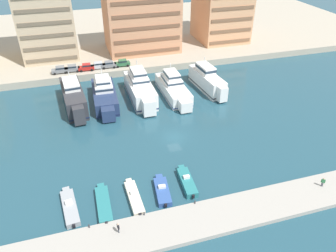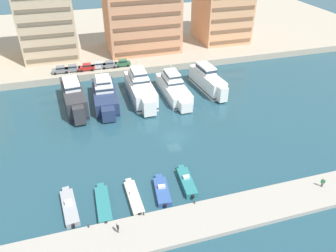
% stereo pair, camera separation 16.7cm
% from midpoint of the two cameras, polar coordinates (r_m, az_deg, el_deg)
% --- Properties ---
extents(ground_plane, '(400.00, 400.00, 0.00)m').
position_cam_midpoint_polar(ground_plane, '(63.51, 1.20, -1.94)').
color(ground_plane, '#234C5B').
extents(quay_promenade, '(180.00, 70.00, 1.82)m').
position_cam_midpoint_polar(quay_promenade, '(121.74, -8.51, 15.67)').
color(quay_promenade, '#ADA38E').
rests_on(quay_promenade, ground).
extents(pier_dock, '(120.00, 6.29, 0.71)m').
position_cam_midpoint_polar(pier_dock, '(48.67, 8.92, -15.22)').
color(pier_dock, '#A8A399').
rests_on(pier_dock, ground).
extents(yacht_charcoal_far_left, '(5.33, 17.57, 7.56)m').
position_cam_midpoint_polar(yacht_charcoal_far_left, '(75.32, -16.02, 4.86)').
color(yacht_charcoal_far_left, '#333338').
rests_on(yacht_charcoal_far_left, ground).
extents(yacht_navy_left, '(5.58, 17.40, 7.54)m').
position_cam_midpoint_polar(yacht_navy_left, '(75.48, -10.89, 5.34)').
color(yacht_navy_left, navy).
rests_on(yacht_navy_left, ground).
extents(yacht_white_mid_left, '(5.02, 17.91, 8.51)m').
position_cam_midpoint_polar(yacht_white_mid_left, '(76.28, -4.77, 6.51)').
color(yacht_white_mid_left, white).
rests_on(yacht_white_mid_left, ground).
extents(yacht_white_center_left, '(5.00, 17.78, 7.26)m').
position_cam_midpoint_polar(yacht_white_center_left, '(77.71, 1.03, 6.68)').
color(yacht_white_center_left, white).
rests_on(yacht_white_center_left, ground).
extents(yacht_white_center, '(4.91, 16.05, 7.65)m').
position_cam_midpoint_polar(yacht_white_center, '(80.93, 6.96, 7.92)').
color(yacht_white_center, white).
rests_on(yacht_white_center, ground).
extents(motorboat_grey_far_left, '(2.62, 8.17, 1.41)m').
position_cam_midpoint_polar(motorboat_grey_far_left, '(51.22, -16.69, -13.30)').
color(motorboat_grey_far_left, '#9EA3A8').
rests_on(motorboat_grey_far_left, ground).
extents(motorboat_teal_left, '(2.07, 8.30, 0.86)m').
position_cam_midpoint_polar(motorboat_teal_left, '(50.55, -11.12, -13.13)').
color(motorboat_teal_left, teal).
rests_on(motorboat_teal_left, ground).
extents(motorboat_cream_mid_left, '(1.87, 7.94, 1.32)m').
position_cam_midpoint_polar(motorboat_cream_mid_left, '(50.76, -5.88, -12.22)').
color(motorboat_cream_mid_left, beige).
rests_on(motorboat_cream_mid_left, ground).
extents(motorboat_blue_center_left, '(2.65, 6.93, 1.31)m').
position_cam_midpoint_polar(motorboat_blue_center_left, '(51.51, -0.97, -11.18)').
color(motorboat_blue_center_left, '#33569E').
rests_on(motorboat_blue_center_left, ground).
extents(motorboat_teal_center, '(2.18, 7.42, 1.47)m').
position_cam_midpoint_polar(motorboat_teal_center, '(52.98, 3.34, -9.63)').
color(motorboat_teal_center, teal).
rests_on(motorboat_teal_center, ground).
extents(car_grey_far_left, '(4.10, 1.93, 1.80)m').
position_cam_midpoint_polar(car_grey_far_left, '(89.74, -18.19, 9.33)').
color(car_grey_far_left, slate).
rests_on(car_grey_far_left, quay_promenade).
extents(car_grey_left, '(4.13, 1.98, 1.80)m').
position_cam_midpoint_polar(car_grey_left, '(89.68, -16.28, 9.65)').
color(car_grey_left, slate).
rests_on(car_grey_left, quay_promenade).
extents(car_red_mid_left, '(4.15, 2.03, 1.80)m').
position_cam_midpoint_polar(car_red_mid_left, '(89.53, -13.92, 9.97)').
color(car_red_mid_left, red).
rests_on(car_red_mid_left, quay_promenade).
extents(car_silver_center_left, '(4.11, 1.94, 1.80)m').
position_cam_midpoint_polar(car_silver_center_left, '(89.91, -11.99, 10.32)').
color(car_silver_center_left, '#B7BCC1').
rests_on(car_silver_center_left, quay_promenade).
extents(car_grey_center, '(4.16, 2.04, 1.80)m').
position_cam_midpoint_polar(car_grey_center, '(89.99, -10.17, 10.54)').
color(car_grey_center, slate).
rests_on(car_grey_center, quay_promenade).
extents(car_green_center_right, '(4.10, 1.92, 1.80)m').
position_cam_midpoint_polar(car_green_center_right, '(90.44, -7.84, 10.87)').
color(car_green_center_right, '#2D6642').
rests_on(car_green_center_right, quay_promenade).
extents(apartment_block_left, '(14.80, 15.04, 28.09)m').
position_cam_midpoint_polar(apartment_block_left, '(99.39, -20.66, 18.55)').
color(apartment_block_left, '#C6AD89').
rests_on(apartment_block_left, quay_promenade).
extents(apartment_block_mid_left, '(20.92, 15.94, 22.69)m').
position_cam_midpoint_polar(apartment_block_mid_left, '(100.54, -4.65, 18.96)').
color(apartment_block_mid_left, tan).
rests_on(apartment_block_mid_left, quay_promenade).
extents(pedestrian_near_edge, '(0.52, 0.44, 1.63)m').
position_cam_midpoint_polar(pedestrian_near_edge, '(56.46, 25.46, -8.78)').
color(pedestrian_near_edge, '#282D3D').
rests_on(pedestrian_near_edge, pier_dock).
extents(pedestrian_mid_deck, '(0.30, 0.64, 1.68)m').
position_cam_midpoint_polar(pedestrian_mid_deck, '(45.55, -8.65, -17.01)').
color(pedestrian_mid_deck, '#4C515B').
rests_on(pedestrian_mid_deck, pier_dock).
extents(bollard_west, '(0.20, 0.20, 0.61)m').
position_cam_midpoint_polar(bollard_west, '(47.32, -13.57, -16.52)').
color(bollard_west, '#2D2D33').
rests_on(bollard_west, pier_dock).
extents(bollard_west_mid, '(0.20, 0.20, 0.61)m').
position_cam_midpoint_polar(bollard_west_mid, '(47.64, -4.16, -14.93)').
color(bollard_west_mid, '#2D2D33').
rests_on(bollard_west_mid, pier_dock).
extents(bollard_east_mid, '(0.20, 0.20, 0.61)m').
position_cam_midpoint_polar(bollard_east_mid, '(49.16, 4.75, -13.05)').
color(bollard_east_mid, '#2D2D33').
rests_on(bollard_east_mid, pier_dock).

